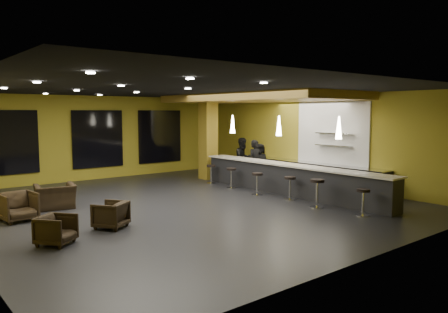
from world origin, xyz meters
TOP-DOWN VIEW (x-y plane):
  - floor at (0.00, 0.00)m, footprint 12.00×13.00m
  - ceiling at (0.00, 0.00)m, footprint 12.00×13.00m
  - wall_back at (0.00, 6.55)m, footprint 12.00×0.10m
  - wall_front at (0.00, -6.55)m, footprint 12.00×0.10m
  - wall_right at (6.05, 0.00)m, footprint 0.10×13.00m
  - wood_soffit at (4.00, 1.00)m, footprint 3.60×8.00m
  - window_left at (-3.50, 6.44)m, footprint 2.20×0.06m
  - window_center at (0.00, 6.44)m, footprint 2.20×0.06m
  - window_right at (3.00, 6.44)m, footprint 2.20×0.06m
  - tile_backsplash at (5.96, -1.00)m, footprint 0.06×3.20m
  - bar_counter at (3.65, -1.00)m, footprint 0.60×8.00m
  - bar_top at (3.65, -1.00)m, footprint 0.78×8.10m
  - prep_counter at (5.65, -0.50)m, footprint 0.70×6.00m
  - prep_top at (5.65, -0.50)m, footprint 0.72×6.00m
  - wall_shelf_lower at (5.82, -1.20)m, footprint 0.30×1.50m
  - wall_shelf_upper at (5.82, -1.20)m, footprint 0.30×1.50m
  - column at (3.65, 3.60)m, footprint 0.60×0.60m
  - pendant_0 at (3.65, -3.00)m, footprint 0.20×0.20m
  - pendant_1 at (3.65, -0.50)m, footprint 0.20×0.20m
  - pendant_2 at (3.65, 2.00)m, footprint 0.20×0.20m
  - staff_a at (4.30, 1.37)m, footprint 0.67×0.47m
  - staff_b at (4.63, 2.47)m, footprint 0.90×0.73m
  - staff_c at (4.90, 1.75)m, footprint 0.86×0.68m
  - armchair_a at (-4.45, -1.77)m, footprint 0.97×0.97m
  - armchair_b at (-2.98, -1.25)m, footprint 0.99×1.00m
  - armchair_c at (-4.55, 0.90)m, footprint 0.90×0.92m
  - armchair_d at (-3.31, 1.82)m, footprint 1.25×1.14m
  - bar_stool_0 at (2.90, -4.41)m, footprint 0.38×0.38m
  - bar_stool_1 at (2.73, -2.97)m, footprint 0.43×0.43m
  - bar_stool_2 at (2.98, -1.66)m, footprint 0.38×0.38m
  - bar_stool_3 at (2.71, -0.42)m, footprint 0.39×0.39m
  - bar_stool_4 at (2.90, 1.18)m, footprint 0.38×0.38m
  - bar_stool_5 at (2.97, 2.50)m, footprint 0.38×0.38m

SIDE VIEW (x-z plane):
  - floor at x=0.00m, z-range -0.10..0.00m
  - armchair_a at x=-4.45m, z-range 0.00..0.64m
  - armchair_b at x=-2.98m, z-range 0.00..0.66m
  - armchair_d at x=-3.31m, z-range 0.00..0.71m
  - armchair_c at x=-4.55m, z-range 0.00..0.76m
  - prep_counter at x=5.65m, z-range 0.00..0.86m
  - bar_stool_5 at x=2.97m, z-range 0.10..0.85m
  - bar_stool_0 at x=2.90m, z-range 0.10..0.85m
  - bar_stool_2 at x=2.98m, z-range 0.11..0.86m
  - bar_stool_4 at x=2.90m, z-range 0.11..0.87m
  - bar_stool_3 at x=2.71m, z-range 0.11..0.88m
  - bar_counter at x=3.65m, z-range 0.00..1.00m
  - bar_stool_1 at x=2.73m, z-range 0.12..0.97m
  - staff_c at x=4.90m, z-range 0.00..1.55m
  - staff_a at x=4.30m, z-range 0.00..1.73m
  - staff_b at x=4.63m, z-range 0.00..1.76m
  - prep_top at x=5.65m, z-range 0.87..0.90m
  - bar_top at x=3.65m, z-range 1.00..1.05m
  - wall_shelf_lower at x=5.82m, z-range 1.59..1.61m
  - window_left at x=-3.50m, z-range 0.50..2.90m
  - window_center at x=0.00m, z-range 0.50..2.90m
  - window_right at x=3.00m, z-range 0.50..2.90m
  - wall_back at x=0.00m, z-range 0.00..3.50m
  - wall_front at x=0.00m, z-range 0.00..3.50m
  - wall_right at x=6.05m, z-range 0.00..3.50m
  - column at x=3.65m, z-range 0.00..3.50m
  - tile_backsplash at x=5.96m, z-range 0.80..3.20m
  - wall_shelf_upper at x=5.82m, z-range 2.03..2.06m
  - pendant_0 at x=3.65m, z-range 2.00..2.70m
  - pendant_1 at x=3.65m, z-range 2.00..2.70m
  - pendant_2 at x=3.65m, z-range 2.00..2.70m
  - wood_soffit at x=4.00m, z-range 3.22..3.50m
  - ceiling at x=0.00m, z-range 3.50..3.60m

